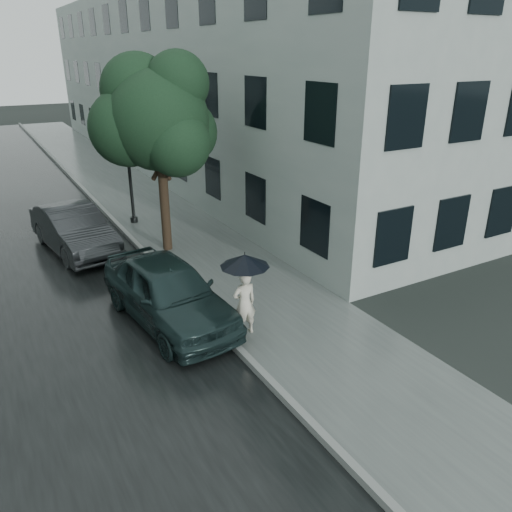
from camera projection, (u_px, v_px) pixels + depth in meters
ground at (322, 352)px, 10.82m from camera, size 120.00×120.00×0.00m
sidewalk at (152, 209)px, 20.56m from camera, size 3.50×60.00×0.01m
kerb_near at (107, 214)px, 19.69m from camera, size 0.15×60.00×0.15m
asphalt_road at (10, 230)px, 18.12m from camera, size 6.85×60.00×0.00m
building_near at (192, 81)px, 27.25m from camera, size 7.02×36.00×9.00m
pedestrian at (244, 303)px, 11.25m from camera, size 0.57×0.37×1.55m
umbrella at (245, 261)px, 10.87m from camera, size 1.41×1.41×1.07m
street_tree at (157, 118)px, 14.95m from camera, size 3.97×3.60×6.12m
lamp_post at (123, 149)px, 17.83m from camera, size 0.84×0.39×4.87m
car_near at (168, 292)px, 11.79m from camera, size 2.31×4.72×1.55m
car_far at (74, 229)px, 16.01m from camera, size 2.17×4.63×1.47m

